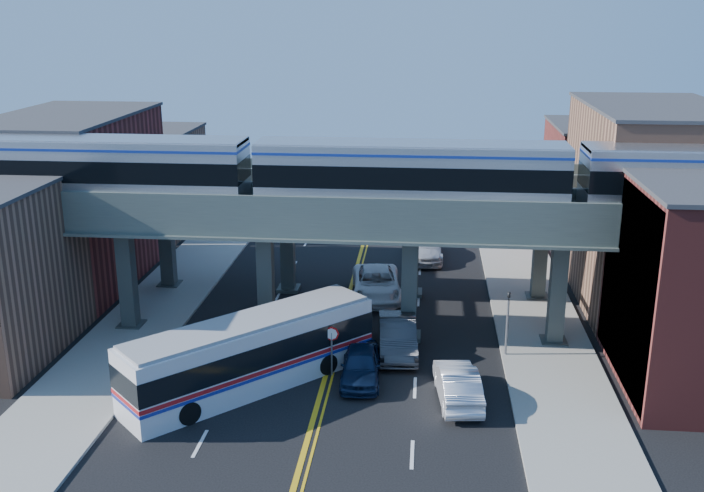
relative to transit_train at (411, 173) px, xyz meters
The scene contains 19 objects.
ground 12.95m from the transit_train, 116.19° to the right, with size 120.00×120.00×0.00m, color black.
sidewalk_west 18.13m from the transit_train, behind, with size 5.00×70.00×0.16m, color gray.
sidewalk_east 12.16m from the transit_train, 14.81° to the left, with size 5.00×70.00×0.16m, color gray.
building_west_b 24.13m from the transit_train, 160.37° to the left, with size 8.00×14.00×11.00m, color maroon.
building_west_c 31.20m from the transit_train, 136.89° to the left, with size 8.00×10.00×8.00m, color #875C46.
building_east_b 16.96m from the transit_train, 28.78° to the left, with size 8.00×14.00×12.00m, color #875C46.
building_east_c 26.02m from the transit_train, 55.25° to the left, with size 8.00×10.00×9.00m, color maroon.
mural_panel 12.26m from the transit_train, 20.65° to the right, with size 0.10×9.50×9.50m, color teal.
elevated_viaduct_near 4.90m from the transit_train, behind, with size 52.00×3.60×7.40m.
elevated_viaduct_far 8.54m from the transit_train, 119.34° to the left, with size 52.00×3.60×7.40m.
transit_train is the anchor object (origin of this frame).
stop_sign 9.82m from the transit_train, 126.01° to the right, with size 0.76×0.09×2.63m.
traffic_signal 9.05m from the transit_train, 20.80° to the right, with size 0.15×0.18×4.10m.
transit_bus 12.50m from the transit_train, 138.26° to the right, with size 11.20×11.24×3.35m.
car_lane_a 10.34m from the transit_train, 111.62° to the right, with size 1.93×4.81×1.64m, color #0F1D39.
car_lane_b 8.69m from the transit_train, 103.42° to the right, with size 1.96×5.62×1.85m, color #2F2F32.
car_lane_c 10.83m from the transit_train, 108.51° to the left, with size 2.97×6.43×1.79m, color white.
car_lane_d 17.05m from the transit_train, 86.40° to the left, with size 2.46×6.06×1.76m, color silver.
car_parked_curb 11.38m from the transit_train, 70.06° to the right, with size 1.79×5.12×1.69m, color silver.
Camera 1 is at (4.74, -32.61, 17.74)m, focal length 40.00 mm.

